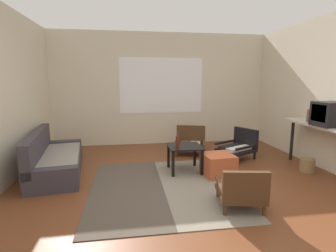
# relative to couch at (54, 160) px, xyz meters

# --- Properties ---
(ground_plane) EXTENTS (7.80, 7.80, 0.00)m
(ground_plane) POSITION_rel_couch_xyz_m (2.11, -1.18, -0.22)
(ground_plane) COLOR brown
(far_wall_with_window) EXTENTS (5.60, 0.13, 2.70)m
(far_wall_with_window) POSITION_rel_couch_xyz_m (2.11, 1.88, 1.13)
(far_wall_with_window) COLOR beige
(far_wall_with_window) RESTS_ON ground
(area_rug) EXTENTS (2.10, 2.38, 0.01)m
(area_rug) POSITION_rel_couch_xyz_m (1.77, -0.93, -0.21)
(area_rug) COLOR #4C4238
(area_rug) RESTS_ON ground
(couch) EXTENTS (1.00, 2.02, 0.71)m
(couch) POSITION_rel_couch_xyz_m (0.00, 0.00, 0.00)
(couch) COLOR #38333D
(couch) RESTS_ON ground
(coffee_table) EXTENTS (0.57, 0.56, 0.46)m
(coffee_table) POSITION_rel_couch_xyz_m (2.23, -0.30, 0.14)
(coffee_table) COLOR black
(coffee_table) RESTS_ON ground
(armchair_by_window) EXTENTS (0.79, 0.76, 0.57)m
(armchair_by_window) POSITION_rel_couch_xyz_m (2.61, 0.85, 0.02)
(armchair_by_window) COLOR #472D19
(armchair_by_window) RESTS_ON ground
(armchair_striped_foreground) EXTENTS (0.63, 0.66, 0.55)m
(armchair_striped_foreground) POSITION_rel_couch_xyz_m (2.63, -1.72, 0.02)
(armchair_striped_foreground) COLOR #472D19
(armchair_striped_foreground) RESTS_ON ground
(armchair_corner) EXTENTS (0.83, 0.80, 0.59)m
(armchair_corner) POSITION_rel_couch_xyz_m (3.49, 0.31, 0.05)
(armchair_corner) COLOR black
(armchair_corner) RESTS_ON ground
(ottoman_orange) EXTENTS (0.53, 0.53, 0.36)m
(ottoman_orange) POSITION_rel_couch_xyz_m (2.74, -0.58, -0.04)
(ottoman_orange) COLOR #BC5633
(ottoman_orange) RESTS_ON ground
(console_shelf) EXTENTS (0.40, 1.69, 0.84)m
(console_shelf) POSITION_rel_couch_xyz_m (4.48, -0.74, 0.53)
(console_shelf) COLOR beige
(console_shelf) RESTS_ON ground
(crt_television) EXTENTS (0.45, 0.42, 0.39)m
(crt_television) POSITION_rel_couch_xyz_m (4.48, -0.87, 0.82)
(crt_television) COLOR black
(crt_television) RESTS_ON console_shelf
(clay_vase) EXTENTS (0.20, 0.20, 0.33)m
(clay_vase) POSITION_rel_couch_xyz_m (4.48, -0.47, 0.74)
(clay_vase) COLOR brown
(clay_vase) RESTS_ON console_shelf
(glass_bottle) EXTENTS (0.06, 0.06, 0.25)m
(glass_bottle) POSITION_rel_couch_xyz_m (2.09, -0.37, 0.34)
(glass_bottle) COLOR #5B2319
(glass_bottle) RESTS_ON coffee_table
(wicker_basket) EXTENTS (0.24, 0.24, 0.23)m
(wicker_basket) POSITION_rel_couch_xyz_m (4.33, -0.65, -0.10)
(wicker_basket) COLOR olive
(wicker_basket) RESTS_ON ground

